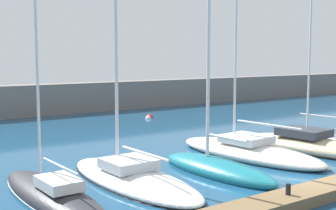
{
  "coord_description": "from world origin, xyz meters",
  "views": [
    {
      "loc": [
        -16.02,
        -12.53,
        5.77
      ],
      "look_at": [
        -4.08,
        4.39,
        3.48
      ],
      "focal_mm": 47.72,
      "sensor_mm": 36.0,
      "label": 1
    }
  ],
  "objects_px": {
    "sailboat_charcoal_second": "(52,193)",
    "sailboat_teal_fourth": "(217,166)",
    "sailboat_ivory_fifth": "(248,150)",
    "mooring_buoy_red": "(149,118)",
    "sailboat_sand_sixth": "(309,145)",
    "mooring_buoy_white": "(148,119)",
    "dock_bollard": "(288,189)",
    "sailboat_white_third": "(132,176)"
  },
  "relations": [
    {
      "from": "sailboat_charcoal_second",
      "to": "sailboat_teal_fourth",
      "type": "bearing_deg",
      "value": -97.46
    },
    {
      "from": "sailboat_ivory_fifth",
      "to": "mooring_buoy_red",
      "type": "xyz_separation_m",
      "value": [
        4.1,
        16.82,
        -0.38
      ]
    },
    {
      "from": "sailboat_teal_fourth",
      "to": "sailboat_sand_sixth",
      "type": "xyz_separation_m",
      "value": [
        8.15,
        0.73,
        0.02
      ]
    },
    {
      "from": "sailboat_charcoal_second",
      "to": "sailboat_sand_sixth",
      "type": "height_order",
      "value": "sailboat_charcoal_second"
    },
    {
      "from": "sailboat_charcoal_second",
      "to": "mooring_buoy_white",
      "type": "bearing_deg",
      "value": -44.17
    },
    {
      "from": "mooring_buoy_red",
      "to": "dock_bollard",
      "type": "height_order",
      "value": "dock_bollard"
    },
    {
      "from": "sailboat_teal_fourth",
      "to": "sailboat_ivory_fifth",
      "type": "xyz_separation_m",
      "value": [
        3.94,
        1.77,
        0.04
      ]
    },
    {
      "from": "mooring_buoy_white",
      "to": "dock_bollard",
      "type": "height_order",
      "value": "dock_bollard"
    },
    {
      "from": "sailboat_white_third",
      "to": "dock_bollard",
      "type": "bearing_deg",
      "value": -154.71
    },
    {
      "from": "sailboat_ivory_fifth",
      "to": "sailboat_sand_sixth",
      "type": "bearing_deg",
      "value": -109.26
    },
    {
      "from": "sailboat_white_third",
      "to": "mooring_buoy_white",
      "type": "distance_m",
      "value": 20.84
    },
    {
      "from": "sailboat_white_third",
      "to": "sailboat_sand_sixth",
      "type": "xyz_separation_m",
      "value": [
        12.4,
        -0.32,
        0.07
      ]
    },
    {
      "from": "sailboat_ivory_fifth",
      "to": "sailboat_teal_fourth",
      "type": "bearing_deg",
      "value": 108.72
    },
    {
      "from": "sailboat_ivory_fifth",
      "to": "sailboat_sand_sixth",
      "type": "height_order",
      "value": "sailboat_ivory_fifth"
    },
    {
      "from": "sailboat_charcoal_second",
      "to": "mooring_buoy_red",
      "type": "bearing_deg",
      "value": -44.17
    },
    {
      "from": "mooring_buoy_red",
      "to": "sailboat_charcoal_second",
      "type": "bearing_deg",
      "value": -132.28
    },
    {
      "from": "sailboat_white_third",
      "to": "sailboat_teal_fourth",
      "type": "relative_size",
      "value": 1.21
    },
    {
      "from": "sailboat_charcoal_second",
      "to": "mooring_buoy_white",
      "type": "xyz_separation_m",
      "value": [
        15.78,
        17.36,
        -0.25
      ]
    },
    {
      "from": "sailboat_teal_fourth",
      "to": "sailboat_charcoal_second",
      "type": "bearing_deg",
      "value": 82.23
    },
    {
      "from": "sailboat_charcoal_second",
      "to": "sailboat_sand_sixth",
      "type": "xyz_separation_m",
      "value": [
        16.29,
        -0.06,
        0.11
      ]
    },
    {
      "from": "mooring_buoy_white",
      "to": "mooring_buoy_red",
      "type": "relative_size",
      "value": 0.74
    },
    {
      "from": "sailboat_teal_fourth",
      "to": "mooring_buoy_red",
      "type": "relative_size",
      "value": 20.55
    },
    {
      "from": "sailboat_charcoal_second",
      "to": "sailboat_white_third",
      "type": "height_order",
      "value": "sailboat_white_third"
    },
    {
      "from": "sailboat_teal_fourth",
      "to": "sailboat_ivory_fifth",
      "type": "distance_m",
      "value": 4.31
    },
    {
      "from": "mooring_buoy_white",
      "to": "mooring_buoy_red",
      "type": "xyz_separation_m",
      "value": [
        0.39,
        0.43,
        0.0
      ]
    },
    {
      "from": "sailboat_teal_fourth",
      "to": "mooring_buoy_red",
      "type": "xyz_separation_m",
      "value": [
        8.04,
        18.58,
        -0.34
      ]
    },
    {
      "from": "mooring_buoy_white",
      "to": "dock_bollard",
      "type": "bearing_deg",
      "value": -110.32
    },
    {
      "from": "sailboat_white_third",
      "to": "dock_bollard",
      "type": "distance_m",
      "value": 7.12
    },
    {
      "from": "sailboat_charcoal_second",
      "to": "sailboat_sand_sixth",
      "type": "distance_m",
      "value": 16.29
    },
    {
      "from": "sailboat_charcoal_second",
      "to": "sailboat_teal_fourth",
      "type": "xyz_separation_m",
      "value": [
        8.14,
        -0.79,
        0.09
      ]
    },
    {
      "from": "sailboat_teal_fourth",
      "to": "sailboat_ivory_fifth",
      "type": "bearing_deg",
      "value": -68.05
    },
    {
      "from": "sailboat_sand_sixth",
      "to": "mooring_buoy_white",
      "type": "height_order",
      "value": "sailboat_sand_sixth"
    },
    {
      "from": "sailboat_charcoal_second",
      "to": "sailboat_ivory_fifth",
      "type": "height_order",
      "value": "sailboat_ivory_fifth"
    },
    {
      "from": "sailboat_white_third",
      "to": "mooring_buoy_white",
      "type": "relative_size",
      "value": 33.58
    },
    {
      "from": "sailboat_sand_sixth",
      "to": "mooring_buoy_red",
      "type": "bearing_deg",
      "value": -5.35
    },
    {
      "from": "sailboat_teal_fourth",
      "to": "sailboat_sand_sixth",
      "type": "distance_m",
      "value": 8.18
    },
    {
      "from": "sailboat_charcoal_second",
      "to": "mooring_buoy_red",
      "type": "relative_size",
      "value": 24.35
    },
    {
      "from": "sailboat_white_third",
      "to": "sailboat_ivory_fifth",
      "type": "height_order",
      "value": "sailboat_ivory_fifth"
    },
    {
      "from": "mooring_buoy_red",
      "to": "dock_bollard",
      "type": "relative_size",
      "value": 1.63
    },
    {
      "from": "mooring_buoy_red",
      "to": "sailboat_sand_sixth",
      "type": "bearing_deg",
      "value": -89.65
    },
    {
      "from": "mooring_buoy_red",
      "to": "sailboat_white_third",
      "type": "bearing_deg",
      "value": -125.02
    },
    {
      "from": "mooring_buoy_white",
      "to": "sailboat_charcoal_second",
      "type": "bearing_deg",
      "value": -132.28
    }
  ]
}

